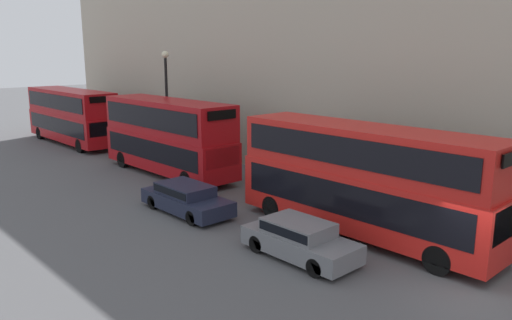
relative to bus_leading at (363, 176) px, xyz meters
name	(u,v)px	position (x,y,z in m)	size (l,w,h in m)	color
ground_plane	(470,293)	(-1.60, -5.09, -2.38)	(200.00, 200.00, 0.00)	#515154
bus_leading	(363,176)	(0.00, 0.00, 0.00)	(2.59, 10.78, 4.31)	red
bus_second_in_queue	(168,134)	(0.00, 13.57, 0.02)	(2.59, 10.08, 4.35)	#A80F14
bus_third_in_queue	(71,114)	(0.00, 27.09, -0.06)	(2.59, 10.94, 4.19)	#A80F14
car_dark_sedan	(299,238)	(-3.40, 0.17, -1.67)	(1.77, 4.27, 1.34)	slate
car_hatchback	(186,198)	(-3.40, 6.98, -1.68)	(1.85, 4.74, 1.30)	#1E2338
street_lamp	(167,95)	(1.96, 16.58, 1.95)	(0.44, 0.44, 7.09)	black
pedestrian	(320,184)	(2.65, 4.35, -1.65)	(0.36, 0.36, 1.58)	maroon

